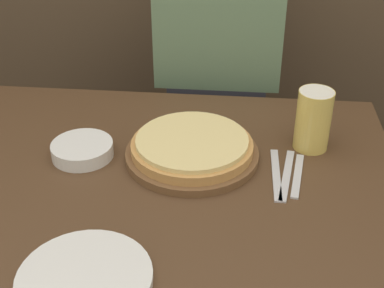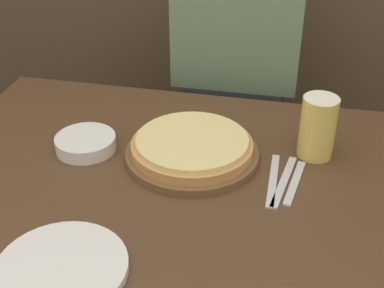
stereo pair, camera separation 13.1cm
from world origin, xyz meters
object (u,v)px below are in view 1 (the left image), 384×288
(dinner_plate, at_px, (85,279))
(side_bowl, at_px, (82,150))
(beer_glass, at_px, (314,118))
(fork, at_px, (276,174))
(diner_person, at_px, (217,98))
(spoon, at_px, (297,176))
(pizza_on_board, at_px, (192,149))
(dinner_knife, at_px, (287,175))

(dinner_plate, xyz_separation_m, side_bowl, (-0.12, 0.41, 0.01))
(dinner_plate, height_order, side_bowl, side_bowl)
(beer_glass, bearing_deg, fork, -123.43)
(dinner_plate, relative_size, diner_person, 0.19)
(spoon, height_order, diner_person, diner_person)
(dinner_plate, bearing_deg, side_bowl, 105.96)
(spoon, xyz_separation_m, diner_person, (-0.22, 0.58, -0.10))
(beer_glass, relative_size, dinner_plate, 0.63)
(dinner_plate, height_order, fork, dinner_plate)
(pizza_on_board, xyz_separation_m, side_bowl, (-0.27, -0.02, -0.01))
(dinner_plate, height_order, spoon, dinner_plate)
(side_bowl, distance_m, diner_person, 0.63)
(pizza_on_board, height_order, dinner_knife, pizza_on_board)
(dinner_knife, relative_size, spoon, 1.17)
(beer_glass, relative_size, diner_person, 0.12)
(pizza_on_board, height_order, diner_person, diner_person)
(pizza_on_board, height_order, fork, pizza_on_board)
(side_bowl, bearing_deg, dinner_plate, -74.04)
(pizza_on_board, xyz_separation_m, spoon, (0.26, -0.06, -0.02))
(dinner_knife, distance_m, spoon, 0.03)
(dinner_knife, bearing_deg, diner_person, 108.70)
(diner_person, bearing_deg, spoon, -69.11)
(dinner_knife, height_order, diner_person, diner_person)
(pizza_on_board, distance_m, diner_person, 0.54)
(dinner_knife, distance_m, diner_person, 0.62)
(dinner_plate, relative_size, side_bowl, 1.63)
(beer_glass, bearing_deg, pizza_on_board, -164.73)
(beer_glass, distance_m, dinner_plate, 0.69)
(pizza_on_board, bearing_deg, fork, -15.27)
(spoon, bearing_deg, pizza_on_board, 167.61)
(fork, bearing_deg, side_bowl, 175.52)
(spoon, distance_m, diner_person, 0.63)
(pizza_on_board, distance_m, beer_glass, 0.31)
(beer_glass, distance_m, side_bowl, 0.58)
(pizza_on_board, distance_m, dinner_plate, 0.46)
(fork, bearing_deg, spoon, 0.00)
(beer_glass, distance_m, diner_person, 0.55)
(pizza_on_board, height_order, side_bowl, pizza_on_board)
(diner_person, bearing_deg, beer_glass, -59.42)
(dinner_plate, xyz_separation_m, dinner_knife, (0.38, 0.38, -0.01))
(side_bowl, relative_size, diner_person, 0.11)
(beer_glass, height_order, side_bowl, beer_glass)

